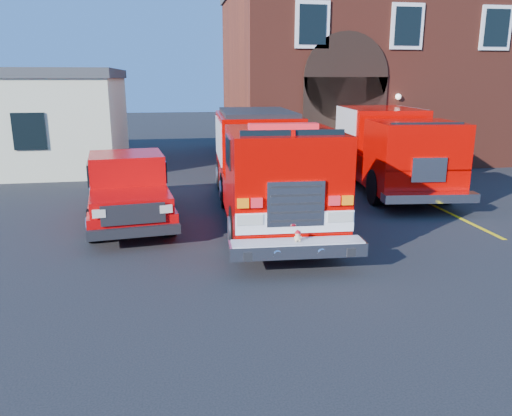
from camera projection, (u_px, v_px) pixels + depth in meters
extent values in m
plane|color=black|center=(248.00, 248.00, 11.99)|extent=(100.00, 100.00, 0.00)
cube|color=#DCB90B|center=(471.00, 223.00, 14.00)|extent=(0.12, 3.00, 0.01)
cube|color=#DCB90B|center=(419.00, 199.00, 16.87)|extent=(0.12, 3.00, 0.01)
cube|color=#DCB90B|center=(383.00, 181.00, 19.73)|extent=(0.12, 3.00, 0.01)
cube|color=maroon|center=(378.00, 77.00, 25.80)|extent=(15.00, 10.00, 8.00)
cube|color=black|center=(344.00, 126.00, 20.95)|extent=(3.60, 0.12, 4.00)
cylinder|color=black|center=(346.00, 77.00, 20.44)|extent=(3.60, 0.12, 3.60)
cube|color=black|center=(312.00, 25.00, 19.66)|extent=(1.40, 0.10, 1.80)
cube|color=black|center=(407.00, 26.00, 20.32)|extent=(1.40, 0.10, 1.80)
cube|color=black|center=(496.00, 28.00, 20.97)|extent=(1.40, 0.10, 1.80)
cube|color=beige|center=(6.00, 123.00, 22.42)|extent=(10.00, 8.00, 4.00)
cube|color=#3B3D40|center=(0.00, 73.00, 21.87)|extent=(10.20, 8.20, 0.40)
cube|color=black|center=(29.00, 131.00, 18.90)|extent=(1.20, 0.10, 1.40)
cylinder|color=black|center=(237.00, 229.00, 11.62)|extent=(0.41, 1.12, 1.10)
cylinder|color=black|center=(330.00, 226.00, 11.87)|extent=(0.41, 1.12, 1.10)
cube|color=#C50400|center=(266.00, 186.00, 14.75)|extent=(2.96, 9.12, 0.90)
cube|color=#C50400|center=(256.00, 138.00, 16.67)|extent=(2.72, 4.52, 1.60)
cube|color=#C50400|center=(283.00, 162.00, 11.65)|extent=(2.66, 3.33, 1.50)
cube|color=black|center=(293.00, 153.00, 10.35)|extent=(2.20, 0.19, 0.94)
cube|color=red|center=(283.00, 126.00, 11.45)|extent=(1.62, 0.42, 0.14)
cube|color=white|center=(295.00, 223.00, 10.35)|extent=(2.50, 0.19, 0.44)
cube|color=silver|center=(296.00, 204.00, 10.24)|extent=(1.20, 0.12, 0.94)
cube|color=silver|center=(297.00, 248.00, 10.20)|extent=(2.83, 0.69, 0.28)
cube|color=#B7B7BF|center=(219.00, 139.00, 16.52)|extent=(0.22, 3.60, 1.30)
cube|color=#B7B7BF|center=(293.00, 138.00, 16.81)|extent=(0.22, 3.60, 1.30)
sphere|color=tan|center=(298.00, 238.00, 10.15)|extent=(0.14, 0.14, 0.13)
sphere|color=tan|center=(298.00, 234.00, 10.12)|extent=(0.11, 0.11, 0.11)
sphere|color=tan|center=(296.00, 232.00, 10.11)|extent=(0.04, 0.04, 0.04)
sphere|color=tan|center=(300.00, 232.00, 10.12)|extent=(0.04, 0.04, 0.04)
ellipsoid|color=red|center=(298.00, 232.00, 10.11)|extent=(0.12, 0.12, 0.06)
cylinder|color=red|center=(298.00, 233.00, 10.11)|extent=(0.14, 0.14, 0.01)
cylinder|color=black|center=(94.00, 226.00, 12.33)|extent=(0.39, 0.87, 0.84)
cylinder|color=black|center=(169.00, 220.00, 12.84)|extent=(0.39, 0.87, 0.84)
cube|color=#C40406|center=(128.00, 199.00, 14.35)|extent=(2.77, 6.00, 0.47)
cube|color=#C40406|center=(131.00, 201.00, 12.34)|extent=(2.11, 1.80, 0.37)
cube|color=#C40406|center=(127.00, 172.00, 13.85)|extent=(2.15, 2.11, 1.05)
cube|color=#C40406|center=(125.00, 174.00, 15.81)|extent=(2.18, 2.42, 0.58)
cube|color=black|center=(135.00, 232.00, 11.61)|extent=(2.15, 0.40, 0.23)
cylinder|color=black|center=(376.00, 187.00, 15.96)|extent=(0.48, 1.17, 1.14)
cylinder|color=black|center=(446.00, 186.00, 16.10)|extent=(0.48, 1.17, 1.14)
cube|color=#C50400|center=(384.00, 162.00, 18.76)|extent=(3.46, 8.52, 0.93)
cube|color=#C50400|center=(374.00, 127.00, 19.96)|extent=(3.13, 5.43, 1.56)
cube|color=#C50400|center=(415.00, 143.00, 15.68)|extent=(2.84, 2.75, 1.35)
cube|color=#B7B7BF|center=(341.00, 129.00, 19.91)|extent=(0.50, 4.33, 1.76)
cube|color=#B7B7BF|center=(405.00, 129.00, 20.06)|extent=(0.50, 4.33, 1.76)
cube|color=silver|center=(430.00, 198.00, 14.58)|extent=(2.83, 0.76, 0.26)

